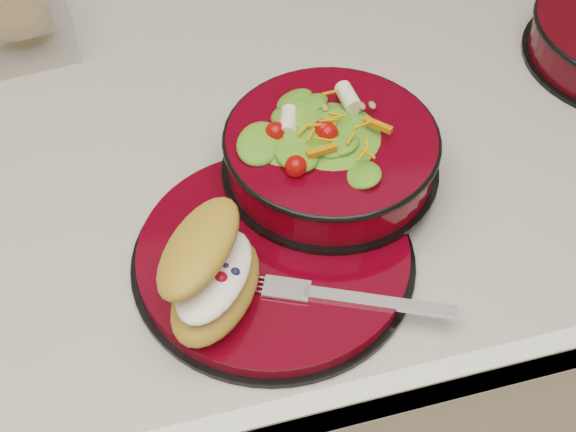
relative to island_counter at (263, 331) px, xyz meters
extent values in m
cube|color=white|center=(0.00, 0.00, -0.02)|extent=(1.16, 0.66, 0.86)
cube|color=beige|center=(0.00, 0.00, 0.43)|extent=(1.24, 0.74, 0.04)
cube|color=white|center=(0.00, -0.36, 0.43)|extent=(1.24, 0.02, 0.05)
cylinder|color=black|center=(-0.03, -0.21, 0.45)|extent=(0.27, 0.27, 0.01)
cylinder|color=#60030C|center=(-0.03, -0.21, 0.46)|extent=(0.26, 0.26, 0.01)
torus|color=black|center=(-0.02, -0.22, 0.46)|extent=(0.15, 0.15, 0.01)
cylinder|color=black|center=(0.05, -0.12, 0.47)|extent=(0.22, 0.22, 0.01)
cylinder|color=#60030C|center=(0.05, -0.12, 0.49)|extent=(0.21, 0.21, 0.04)
torus|color=black|center=(0.05, -0.12, 0.51)|extent=(0.22, 0.22, 0.01)
ellipsoid|color=#4E8826|center=(0.05, -0.12, 0.51)|extent=(0.18, 0.18, 0.07)
sphere|color=red|center=(0.10, -0.12, 0.55)|extent=(0.02, 0.02, 0.02)
sphere|color=red|center=(0.05, -0.08, 0.55)|extent=(0.02, 0.02, 0.02)
sphere|color=red|center=(0.01, -0.12, 0.55)|extent=(0.02, 0.02, 0.02)
sphere|color=red|center=(0.05, -0.16, 0.55)|extent=(0.02, 0.02, 0.02)
cylinder|color=silver|center=(0.08, -0.08, 0.55)|extent=(0.03, 0.04, 0.02)
cylinder|color=silver|center=(0.01, -0.10, 0.55)|extent=(0.04, 0.03, 0.02)
cube|color=orange|center=(0.03, -0.15, 0.55)|extent=(0.03, 0.03, 0.01)
cube|color=orange|center=(0.10, -0.13, 0.55)|extent=(0.03, 0.02, 0.01)
ellipsoid|color=gold|center=(-0.09, -0.25, 0.48)|extent=(0.13, 0.14, 0.03)
ellipsoid|color=white|center=(-0.09, -0.25, 0.50)|extent=(0.11, 0.12, 0.02)
ellipsoid|color=gold|center=(-0.09, -0.23, 0.52)|extent=(0.12, 0.13, 0.03)
sphere|color=#AC0C18|center=(-0.11, -0.25, 0.51)|extent=(0.01, 0.01, 0.01)
sphere|color=#AC0C18|center=(-0.09, -0.26, 0.51)|extent=(0.01, 0.01, 0.01)
sphere|color=#191947|center=(-0.10, -0.24, 0.51)|extent=(0.01, 0.01, 0.01)
sphere|color=#191947|center=(-0.08, -0.25, 0.51)|extent=(0.01, 0.01, 0.01)
sphere|color=#191947|center=(-0.09, -0.25, 0.51)|extent=(0.01, 0.01, 0.01)
sphere|color=#191947|center=(-0.08, -0.25, 0.51)|extent=(0.01, 0.01, 0.01)
cube|color=silver|center=(0.05, -0.29, 0.47)|extent=(0.13, 0.07, 0.00)
cube|color=silver|center=(-0.03, -0.25, 0.47)|extent=(0.05, 0.04, 0.00)
ellipsoid|color=gold|center=(-0.24, 0.22, 0.47)|extent=(0.08, 0.07, 0.04)
camera|label=1|loc=(-0.14, -0.66, 1.06)|focal=50.00mm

